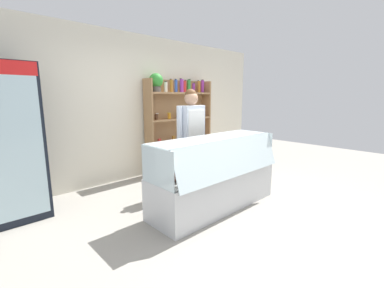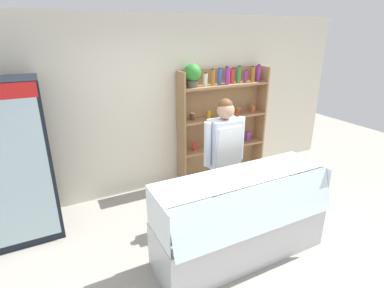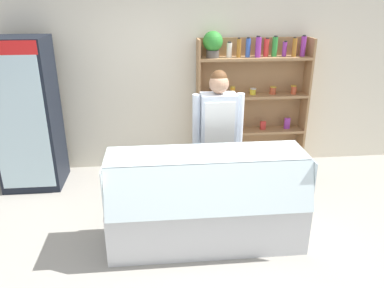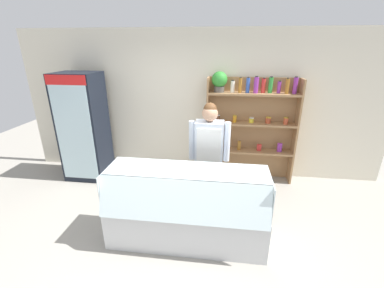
% 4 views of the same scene
% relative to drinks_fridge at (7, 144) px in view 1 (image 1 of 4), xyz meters
% --- Properties ---
extents(ground_plane, '(12.00, 12.00, 0.00)m').
position_rel_drinks_fridge_xyz_m(ground_plane, '(2.09, -1.67, -0.99)').
color(ground_plane, gray).
extents(back_wall, '(6.80, 0.10, 2.70)m').
position_rel_drinks_fridge_xyz_m(back_wall, '(2.09, 0.51, 0.36)').
color(back_wall, silver).
rests_on(back_wall, ground).
extents(drinks_fridge, '(0.74, 0.65, 1.97)m').
position_rel_drinks_fridge_xyz_m(drinks_fridge, '(0.00, 0.00, 0.00)').
color(drinks_fridge, black).
rests_on(drinks_fridge, ground).
extents(shelving_unit, '(1.59, 0.29, 2.00)m').
position_rel_drinks_fridge_xyz_m(shelving_unit, '(2.99, 0.31, 0.16)').
color(shelving_unit, '#9E754C').
rests_on(shelving_unit, ground).
extents(deli_display_case, '(1.99, 0.71, 1.01)m').
position_rel_drinks_fridge_xyz_m(deli_display_case, '(2.15, -1.54, -0.67)').
color(deli_display_case, silver).
rests_on(deli_display_case, ground).
extents(shop_clerk, '(0.59, 0.25, 1.68)m').
position_rel_drinks_fridge_xyz_m(shop_clerk, '(2.38, -0.82, 0.01)').
color(shop_clerk, '#383D51').
rests_on(shop_clerk, ground).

